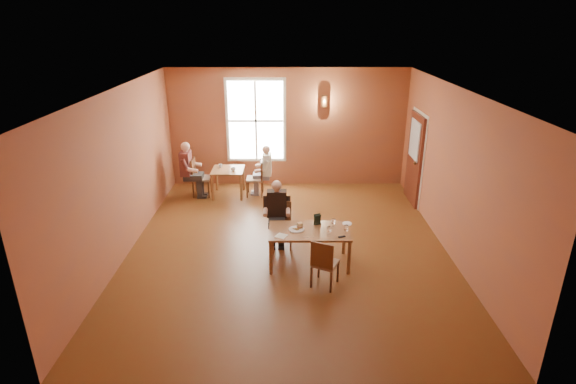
{
  "coord_description": "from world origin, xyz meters",
  "views": [
    {
      "loc": [
        -0.02,
        -7.69,
        4.15
      ],
      "look_at": [
        0.0,
        0.2,
        1.05
      ],
      "focal_mm": 28.0,
      "sensor_mm": 36.0,
      "label": 1
    }
  ],
  "objects_px": {
    "main_table": "(309,247)",
    "chair_empty": "(325,262)",
    "diner_maroon": "(200,170)",
    "chair_diner_maroon": "(202,177)",
    "second_table": "(228,182)",
    "chair_diner_main": "(281,226)",
    "chair_diner_white": "(255,178)",
    "diner_white": "(256,172)",
    "diner_main": "(281,218)"
  },
  "relations": [
    {
      "from": "chair_empty",
      "to": "chair_diner_maroon",
      "type": "distance_m",
      "value": 4.84
    },
    {
      "from": "diner_main",
      "to": "chair_diner_white",
      "type": "height_order",
      "value": "diner_main"
    },
    {
      "from": "chair_diner_white",
      "to": "diner_white",
      "type": "xyz_separation_m",
      "value": [
        0.03,
        0.0,
        0.15
      ]
    },
    {
      "from": "main_table",
      "to": "chair_diner_white",
      "type": "relative_size",
      "value": 1.57
    },
    {
      "from": "main_table",
      "to": "diner_white",
      "type": "height_order",
      "value": "diner_white"
    },
    {
      "from": "main_table",
      "to": "diner_main",
      "type": "distance_m",
      "value": 0.84
    },
    {
      "from": "chair_empty",
      "to": "chair_diner_white",
      "type": "bearing_deg",
      "value": 134.25
    },
    {
      "from": "diner_main",
      "to": "second_table",
      "type": "xyz_separation_m",
      "value": [
        -1.33,
        2.7,
        -0.27
      ]
    },
    {
      "from": "diner_maroon",
      "to": "second_table",
      "type": "bearing_deg",
      "value": 90.0
    },
    {
      "from": "main_table",
      "to": "diner_white",
      "type": "distance_m",
      "value": 3.52
    },
    {
      "from": "second_table",
      "to": "chair_diner_white",
      "type": "distance_m",
      "value": 0.66
    },
    {
      "from": "second_table",
      "to": "chair_diner_maroon",
      "type": "distance_m",
      "value": 0.66
    },
    {
      "from": "chair_empty",
      "to": "chair_diner_maroon",
      "type": "relative_size",
      "value": 0.9
    },
    {
      "from": "main_table",
      "to": "chair_diner_main",
      "type": "relative_size",
      "value": 1.63
    },
    {
      "from": "main_table",
      "to": "diner_maroon",
      "type": "relative_size",
      "value": 1.06
    },
    {
      "from": "diner_maroon",
      "to": "chair_diner_maroon",
      "type": "bearing_deg",
      "value": 90.0
    },
    {
      "from": "main_table",
      "to": "chair_empty",
      "type": "height_order",
      "value": "chair_empty"
    },
    {
      "from": "chair_diner_main",
      "to": "second_table",
      "type": "relative_size",
      "value": 1.13
    },
    {
      "from": "diner_white",
      "to": "chair_empty",
      "type": "bearing_deg",
      "value": -160.95
    },
    {
      "from": "diner_main",
      "to": "chair_diner_white",
      "type": "relative_size",
      "value": 1.35
    },
    {
      "from": "chair_diner_white",
      "to": "chair_empty",
      "type": "bearing_deg",
      "value": -160.57
    },
    {
      "from": "chair_diner_main",
      "to": "chair_diner_white",
      "type": "xyz_separation_m",
      "value": [
        -0.68,
        2.67,
        0.02
      ]
    },
    {
      "from": "second_table",
      "to": "diner_maroon",
      "type": "bearing_deg",
      "value": 180.0
    },
    {
      "from": "main_table",
      "to": "chair_diner_main",
      "type": "distance_m",
      "value": 0.83
    },
    {
      "from": "diner_maroon",
      "to": "chair_empty",
      "type": "bearing_deg",
      "value": 34.4
    },
    {
      "from": "chair_diner_main",
      "to": "chair_empty",
      "type": "distance_m",
      "value": 1.53
    },
    {
      "from": "diner_main",
      "to": "main_table",
      "type": "bearing_deg",
      "value": 128.88
    },
    {
      "from": "diner_white",
      "to": "chair_diner_main",
      "type": "bearing_deg",
      "value": -166.24
    },
    {
      "from": "chair_diner_white",
      "to": "second_table",
      "type": "bearing_deg",
      "value": 90.0
    },
    {
      "from": "chair_diner_white",
      "to": "diner_white",
      "type": "relative_size",
      "value": 0.75
    },
    {
      "from": "main_table",
      "to": "chair_diner_maroon",
      "type": "distance_m",
      "value": 4.14
    },
    {
      "from": "main_table",
      "to": "diner_maroon",
      "type": "distance_m",
      "value": 4.17
    },
    {
      "from": "diner_main",
      "to": "chair_empty",
      "type": "distance_m",
      "value": 1.51
    },
    {
      "from": "chair_diner_main",
      "to": "diner_white",
      "type": "distance_m",
      "value": 2.75
    },
    {
      "from": "second_table",
      "to": "diner_main",
      "type": "bearing_deg",
      "value": -63.69
    },
    {
      "from": "diner_main",
      "to": "chair_empty",
      "type": "bearing_deg",
      "value": 119.15
    },
    {
      "from": "chair_diner_main",
      "to": "diner_maroon",
      "type": "bearing_deg",
      "value": -52.95
    },
    {
      "from": "main_table",
      "to": "diner_maroon",
      "type": "height_order",
      "value": "diner_maroon"
    },
    {
      "from": "chair_empty",
      "to": "chair_diner_white",
      "type": "distance_m",
      "value": 4.25
    },
    {
      "from": "diner_main",
      "to": "chair_diner_white",
      "type": "distance_m",
      "value": 2.79
    },
    {
      "from": "chair_diner_white",
      "to": "diner_white",
      "type": "height_order",
      "value": "diner_white"
    },
    {
      "from": "second_table",
      "to": "diner_white",
      "type": "relative_size",
      "value": 0.63
    },
    {
      "from": "diner_white",
      "to": "chair_diner_maroon",
      "type": "distance_m",
      "value": 1.34
    },
    {
      "from": "chair_empty",
      "to": "diner_white",
      "type": "xyz_separation_m",
      "value": [
        -1.38,
        4.01,
        0.18
      ]
    },
    {
      "from": "chair_diner_maroon",
      "to": "diner_maroon",
      "type": "bearing_deg",
      "value": -90.0
    },
    {
      "from": "main_table",
      "to": "chair_empty",
      "type": "distance_m",
      "value": 0.73
    },
    {
      "from": "chair_diner_main",
      "to": "diner_white",
      "type": "height_order",
      "value": "diner_white"
    },
    {
      "from": "main_table",
      "to": "chair_diner_maroon",
      "type": "height_order",
      "value": "chair_diner_maroon"
    },
    {
      "from": "second_table",
      "to": "chair_diner_maroon",
      "type": "bearing_deg",
      "value": 180.0
    },
    {
      "from": "diner_white",
      "to": "diner_maroon",
      "type": "distance_m",
      "value": 1.36
    }
  ]
}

